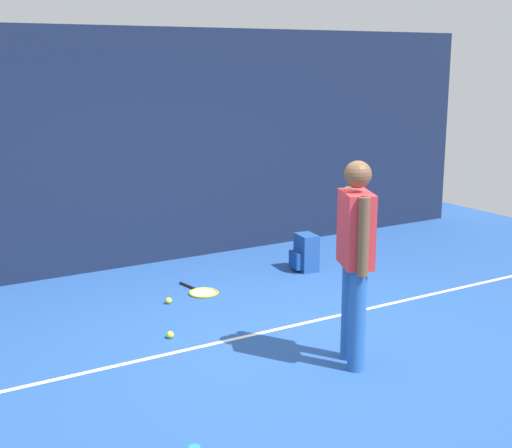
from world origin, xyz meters
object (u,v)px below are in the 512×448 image
Objects in this scene: tennis_racket at (202,292)px; tennis_ball_near_player at (169,301)px; tennis_player at (355,251)px; tennis_ball_by_fence at (170,335)px; backpack at (305,253)px.

tennis_ball_near_player reaches higher than tennis_racket.
tennis_player is 25.76× the size of tennis_ball_by_fence.
tennis_player is 2.46m from tennis_ball_near_player.
tennis_ball_by_fence is at bearing -113.82° from tennis_ball_near_player.
tennis_racket is 9.56× the size of tennis_ball_by_fence.
tennis_player is 25.76× the size of tennis_ball_near_player.
tennis_ball_by_fence is at bearing -47.88° from tennis_racket.
backpack is 6.67× the size of tennis_ball_near_player.
tennis_racket is 0.47m from tennis_ball_near_player.
tennis_racket is 9.56× the size of tennis_ball_near_player.
tennis_player reaches higher than backpack.
tennis_ball_near_player is at bearing 66.18° from tennis_ball_by_fence.
tennis_ball_by_fence reaches higher than tennis_racket.
tennis_ball_near_player is at bearing 41.36° from tennis_player.
tennis_ball_near_player is 1.00× the size of tennis_ball_by_fence.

